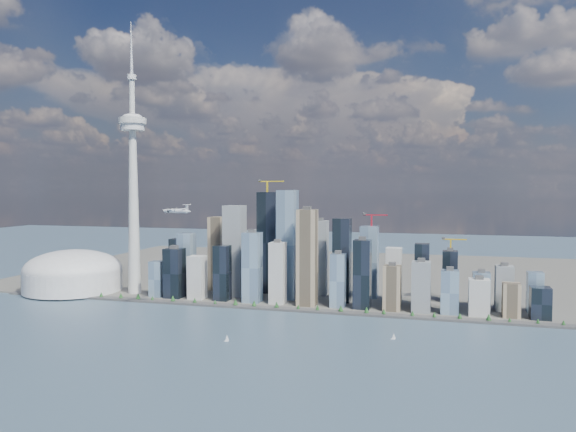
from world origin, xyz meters
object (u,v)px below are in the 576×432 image
(needle_tower, at_px, (133,180))
(airplane, at_px, (176,211))
(dome_stadium, at_px, (73,273))
(sailboat_west, at_px, (227,339))
(sailboat_east, at_px, (393,337))

(needle_tower, bearing_deg, airplane, -40.42)
(dome_stadium, bearing_deg, airplane, -23.51)
(needle_tower, relative_size, sailboat_west, 53.92)
(needle_tower, bearing_deg, sailboat_west, -41.35)
(airplane, bearing_deg, sailboat_west, -28.40)
(sailboat_west, height_order, sailboat_east, sailboat_west)
(dome_stadium, height_order, sailboat_east, dome_stadium)
(sailboat_east, bearing_deg, airplane, 162.03)
(airplane, bearing_deg, dome_stadium, 170.51)
(airplane, height_order, sailboat_west, airplane)
(airplane, distance_m, sailboat_west, 264.18)
(dome_stadium, distance_m, airplane, 366.49)
(needle_tower, distance_m, airplane, 230.12)
(sailboat_west, relative_size, sailboat_east, 1.01)
(needle_tower, height_order, sailboat_east, needle_tower)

